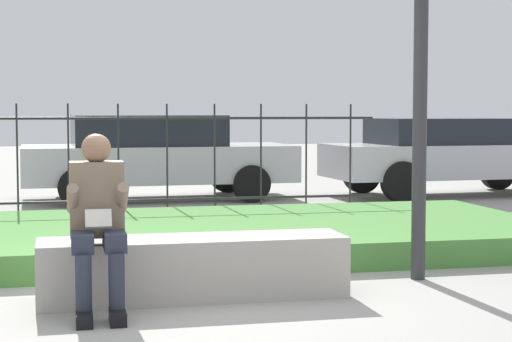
# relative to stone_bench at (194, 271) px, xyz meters

# --- Properties ---
(ground_plane) EXTENTS (60.00, 60.00, 0.00)m
(ground_plane) POSITION_rel_stone_bench_xyz_m (-0.28, 0.00, -0.21)
(ground_plane) COLOR #9E9B93
(stone_bench) EXTENTS (2.33, 0.55, 0.47)m
(stone_bench) POSITION_rel_stone_bench_xyz_m (0.00, 0.00, 0.00)
(stone_bench) COLOR #ADA89E
(stone_bench) RESTS_ON ground_plane
(person_seated_reader) EXTENTS (0.42, 0.73, 1.27)m
(person_seated_reader) POSITION_rel_stone_bench_xyz_m (-0.73, -0.31, 0.49)
(person_seated_reader) COLOR black
(person_seated_reader) RESTS_ON ground_plane
(grass_berm) EXTENTS (8.72, 3.28, 0.26)m
(grass_berm) POSITION_rel_stone_bench_xyz_m (-0.28, 2.34, -0.08)
(grass_berm) COLOR #4C893D
(grass_berm) RESTS_ON ground_plane
(iron_fence) EXTENTS (6.72, 0.03, 1.52)m
(iron_fence) POSITION_rel_stone_bench_xyz_m (-0.28, 4.40, 0.59)
(iron_fence) COLOR #232326
(iron_fence) RESTS_ON ground_plane
(car_parked_right) EXTENTS (4.40, 1.99, 1.31)m
(car_parked_right) POSITION_rel_stone_bench_xyz_m (5.47, 6.99, 0.50)
(car_parked_right) COLOR #B7B7BC
(car_parked_right) RESTS_ON ground_plane
(car_parked_center) EXTENTS (4.36, 2.06, 1.36)m
(car_parked_center) POSITION_rel_stone_bench_xyz_m (0.50, 7.46, 0.51)
(car_parked_center) COLOR #B7B7BC
(car_parked_center) RESTS_ON ground_plane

